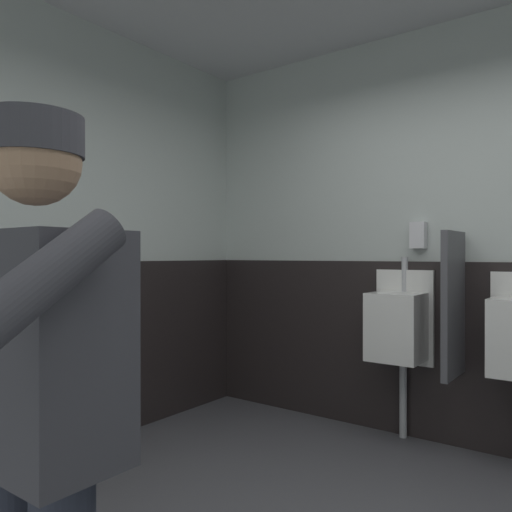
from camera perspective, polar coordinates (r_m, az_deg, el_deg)
The scene contains 8 objects.
wall_back at distance 3.55m, azimuth 24.98°, elevation 2.55°, with size 4.90×0.12×2.81m, color silver.
wall_left at distance 3.37m, azimuth -23.88°, elevation 2.69°, with size 0.12×4.12×2.81m, color silver.
wainscot_band_back at distance 3.53m, azimuth 24.72°, elevation -10.48°, with size 4.30×0.03×1.21m, color black.
wainscot_band_left at distance 3.36m, azimuth -23.22°, elevation -11.03°, with size 0.03×3.52×1.21m, color black.
urinal_left at distance 3.51m, azimuth 15.99°, elevation -7.68°, with size 0.40×0.34×1.24m.
privacy_divider_panel at distance 3.31m, azimuth 21.67°, elevation -5.14°, with size 0.04×0.40×0.90m, color #4C4C51.
person at distance 1.30m, azimuth -24.31°, elevation -14.74°, with size 0.67×0.60×1.58m.
soap_dispenser at distance 3.56m, azimuth 18.09°, elevation 2.28°, with size 0.10×0.07×0.18m, color silver.
Camera 1 is at (0.71, -1.66, 1.25)m, focal length 34.93 mm.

